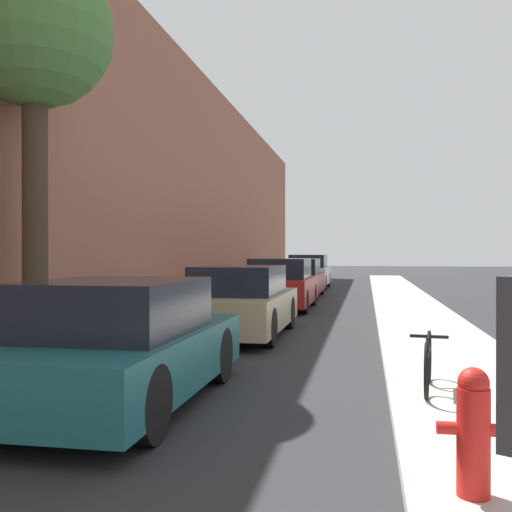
# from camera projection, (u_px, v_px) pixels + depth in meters

# --- Properties ---
(ground_plane) EXTENTS (120.00, 120.00, 0.00)m
(ground_plane) POSITION_uv_depth(u_px,v_px,m) (299.00, 318.00, 14.85)
(ground_plane) COLOR #28282B
(sidewalk_left) EXTENTS (2.00, 52.00, 0.12)m
(sidewalk_left) POSITION_uv_depth(u_px,v_px,m) (189.00, 314.00, 15.38)
(sidewalk_left) COLOR #ADA89E
(sidewalk_left) RESTS_ON ground
(sidewalk_right) EXTENTS (2.00, 52.00, 0.12)m
(sidewalk_right) POSITION_uv_depth(u_px,v_px,m) (418.00, 318.00, 14.32)
(sidewalk_right) COLOR #ADA89E
(sidewalk_right) RESTS_ON ground
(building_facade_left) EXTENTS (0.70, 52.00, 7.90)m
(building_facade_left) POSITION_uv_depth(u_px,v_px,m) (140.00, 166.00, 15.61)
(building_facade_left) COLOR #9E604C
(building_facade_left) RESTS_ON ground
(parked_car_teal) EXTENTS (1.81, 3.99, 1.36)m
(parked_car_teal) POSITION_uv_depth(u_px,v_px,m) (119.00, 345.00, 6.41)
(parked_car_teal) COLOR black
(parked_car_teal) RESTS_ON ground
(parked_car_champagne) EXTENTS (1.75, 4.26, 1.40)m
(parked_car_champagne) POSITION_uv_depth(u_px,v_px,m) (241.00, 303.00, 11.69)
(parked_car_champagne) COLOR black
(parked_car_champagne) RESTS_ON ground
(parked_car_red) EXTENTS (1.80, 4.18, 1.49)m
(parked_car_red) POSITION_uv_depth(u_px,v_px,m) (281.00, 285.00, 17.32)
(parked_car_red) COLOR black
(parked_car_red) RESTS_ON ground
(parked_car_maroon) EXTENTS (1.84, 4.52, 1.43)m
(parked_car_maroon) POSITION_uv_depth(u_px,v_px,m) (297.00, 279.00, 22.24)
(parked_car_maroon) COLOR black
(parked_car_maroon) RESTS_ON ground
(parked_car_white) EXTENTS (1.81, 4.46, 1.57)m
(parked_car_white) POSITION_uv_depth(u_px,v_px,m) (309.00, 272.00, 27.52)
(parked_car_white) COLOR black
(parked_car_white) RESTS_ON ground
(street_tree_near) EXTENTS (2.40, 2.40, 6.18)m
(street_tree_near) POSITION_uv_depth(u_px,v_px,m) (35.00, 37.00, 9.05)
(street_tree_near) COLOR #423323
(street_tree_near) RESTS_ON sidewalk_left
(fire_hydrant) EXTENTS (0.45, 0.21, 0.81)m
(fire_hydrant) POSITION_uv_depth(u_px,v_px,m) (473.00, 430.00, 3.71)
(fire_hydrant) COLOR red
(fire_hydrant) RESTS_ON sidewalk_right
(bicycle) EXTENTS (0.44, 1.50, 0.61)m
(bicycle) POSITION_uv_depth(u_px,v_px,m) (428.00, 362.00, 6.57)
(bicycle) COLOR black
(bicycle) RESTS_ON sidewalk_right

